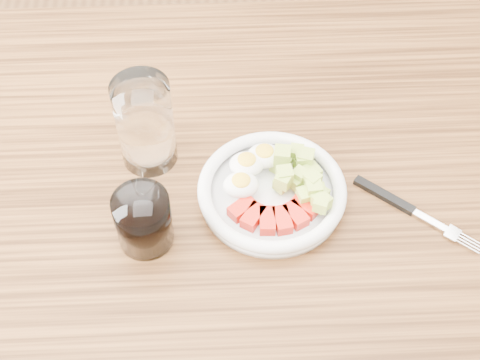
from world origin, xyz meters
name	(u,v)px	position (x,y,z in m)	size (l,w,h in m)	color
dining_table	(247,235)	(0.00, 0.00, 0.67)	(1.50, 0.90, 0.77)	brown
bowl	(273,189)	(0.04, 0.00, 0.79)	(0.21, 0.21, 0.06)	white
fork	(401,204)	(0.22, -0.02, 0.77)	(0.16, 0.14, 0.01)	black
water_glass	(145,124)	(-0.14, 0.08, 0.84)	(0.08, 0.08, 0.15)	white
coffee_glass	(144,220)	(-0.14, -0.06, 0.81)	(0.08, 0.08, 0.09)	white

